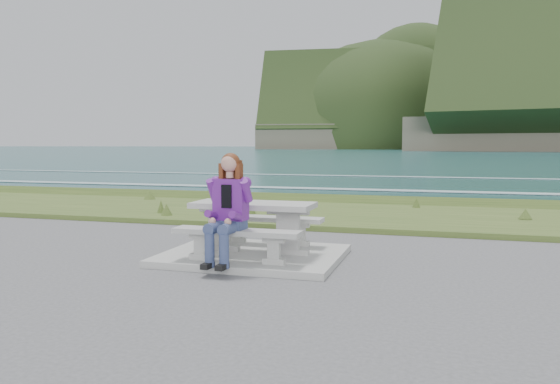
{
  "coord_description": "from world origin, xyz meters",
  "views": [
    {
      "loc": [
        2.68,
        -7.6,
        1.71
      ],
      "look_at": [
        0.06,
        1.2,
        0.91
      ],
      "focal_mm": 35.0,
      "sensor_mm": 36.0,
      "label": 1
    }
  ],
  "objects_px": {
    "picnic_table": "(253,213)",
    "seated_woman": "(226,223)",
    "bench_seaward": "(268,223)",
    "bench_landward": "(236,237)"
  },
  "relations": [
    {
      "from": "bench_landward",
      "to": "seated_woman",
      "type": "height_order",
      "value": "seated_woman"
    },
    {
      "from": "bench_seaward",
      "to": "seated_woman",
      "type": "distance_m",
      "value": 1.56
    },
    {
      "from": "picnic_table",
      "to": "seated_woman",
      "type": "height_order",
      "value": "seated_woman"
    },
    {
      "from": "bench_seaward",
      "to": "seated_woman",
      "type": "height_order",
      "value": "seated_woman"
    },
    {
      "from": "seated_woman",
      "to": "bench_seaward",
      "type": "bearing_deg",
      "value": 89.71
    },
    {
      "from": "picnic_table",
      "to": "bench_seaward",
      "type": "xyz_separation_m",
      "value": [
        0.0,
        0.7,
        -0.23
      ]
    },
    {
      "from": "picnic_table",
      "to": "seated_woman",
      "type": "bearing_deg",
      "value": -96.53
    },
    {
      "from": "seated_woman",
      "to": "bench_landward",
      "type": "bearing_deg",
      "value": 59.14
    },
    {
      "from": "picnic_table",
      "to": "seated_woman",
      "type": "xyz_separation_m",
      "value": [
        -0.1,
        -0.84,
        -0.03
      ]
    },
    {
      "from": "bench_seaward",
      "to": "seated_woman",
      "type": "relative_size",
      "value": 1.21
    }
  ]
}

